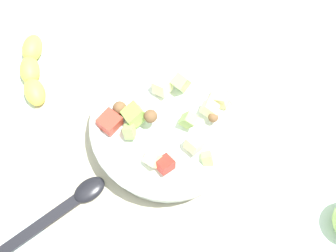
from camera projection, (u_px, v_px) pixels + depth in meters
name	position (u px, v px, depth m)	size (l,w,h in m)	color
ground_plane	(162.00, 144.00, 0.84)	(2.40, 2.40, 0.00)	silver
placemat	(162.00, 143.00, 0.84)	(0.43, 0.34, 0.01)	#BCB299
salad_bowl	(168.00, 128.00, 0.80)	(0.26, 0.26, 0.10)	white
serving_spoon	(63.00, 209.00, 0.78)	(0.22, 0.13, 0.01)	black
banana_whole	(32.00, 70.00, 0.87)	(0.05, 0.15, 0.04)	yellow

